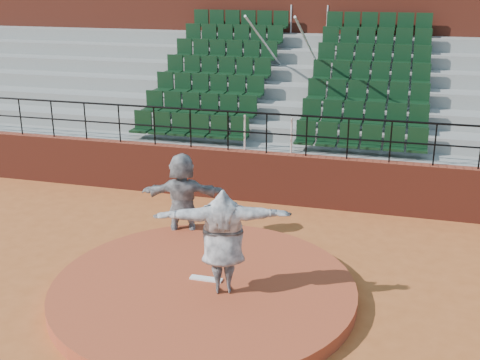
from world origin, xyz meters
name	(u,v)px	position (x,y,z in m)	size (l,w,h in m)	color
ground	(204,296)	(0.00, 0.00, 0.00)	(90.00, 90.00, 0.00)	#AD5627
pitchers_mound	(204,290)	(0.00, 0.00, 0.12)	(5.50, 5.50, 0.25)	#A24024
pitching_rubber	(206,279)	(0.00, 0.15, 0.27)	(0.60, 0.15, 0.03)	white
boundary_wall	(266,177)	(0.00, 5.00, 0.65)	(24.00, 0.30, 1.30)	maroon
wall_railing	(267,124)	(0.00, 5.00, 2.03)	(24.04, 0.05, 1.03)	black
seating_deck	(293,116)	(0.00, 8.65, 1.44)	(24.00, 5.97, 4.63)	gray
press_box_facade	(315,34)	(0.00, 12.60, 3.55)	(24.00, 3.00, 7.10)	maroon
pitcher	(223,241)	(0.42, -0.14, 1.20)	(2.33, 0.63, 1.89)	black
fielder	(183,197)	(-1.22, 2.26, 0.98)	(1.82, 0.58, 1.96)	black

